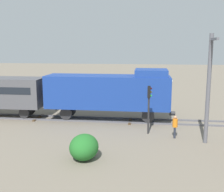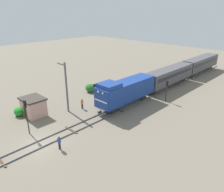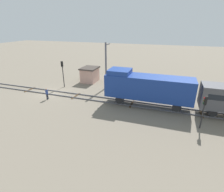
% 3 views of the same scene
% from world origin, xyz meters
% --- Properties ---
extents(ground_plane, '(157.63, 157.63, 0.00)m').
position_xyz_m(ground_plane, '(0.00, 0.00, 0.00)').
color(ground_plane, '#756B5B').
extents(railway_track, '(2.40, 105.08, 0.16)m').
position_xyz_m(railway_track, '(0.00, 0.00, 0.07)').
color(railway_track, '#595960').
rests_on(railway_track, ground).
extents(locomotive, '(2.90, 11.60, 4.60)m').
position_xyz_m(locomotive, '(0.00, 15.01, 2.77)').
color(locomotive, navy).
rests_on(locomotive, railway_track).
extents(traffic_signal_near, '(0.32, 0.34, 4.51)m').
position_xyz_m(traffic_signal_near, '(-3.20, 0.27, 3.12)').
color(traffic_signal_near, '#262628').
rests_on(traffic_signal_near, ground).
extents(traffic_signal_mid, '(0.32, 0.34, 3.77)m').
position_xyz_m(traffic_signal_mid, '(-3.40, 11.51, 2.63)').
color(traffic_signal_mid, '#262628').
rests_on(traffic_signal_mid, ground).
extents(traffic_signal_far, '(0.32, 0.34, 3.65)m').
position_xyz_m(traffic_signal_far, '(3.60, 21.31, 2.55)').
color(traffic_signal_far, '#262628').
rests_on(traffic_signal_far, ground).
extents(worker_near_track, '(0.38, 0.38, 1.70)m').
position_xyz_m(worker_near_track, '(2.40, 1.08, 1.00)').
color(worker_near_track, '#262B38').
rests_on(worker_near_track, ground).
extents(worker_by_signal, '(0.38, 0.38, 1.70)m').
position_xyz_m(worker_by_signal, '(-4.20, 9.55, 1.00)').
color(worker_by_signal, '#262B38').
rests_on(worker_by_signal, ground).
extents(catenary_mast, '(1.94, 0.28, 7.62)m').
position_xyz_m(catenary_mast, '(-5.06, 7.48, 4.05)').
color(catenary_mast, '#595960').
rests_on(catenary_mast, ground).
extents(relay_hut, '(3.50, 2.90, 2.74)m').
position_xyz_m(relay_hut, '(-7.50, 3.23, 1.39)').
color(relay_hut, '#D19E8C').
rests_on(relay_hut, ground).
extents(bush_near, '(2.14, 1.75, 1.55)m').
position_xyz_m(bush_near, '(-8.98, 15.36, 0.78)').
color(bush_near, '#216726').
rests_on(bush_near, ground).
extents(bush_mid, '(1.76, 1.44, 1.28)m').
position_xyz_m(bush_mid, '(-8.96, 1.64, 0.64)').
color(bush_mid, '#228A26').
rests_on(bush_mid, ground).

